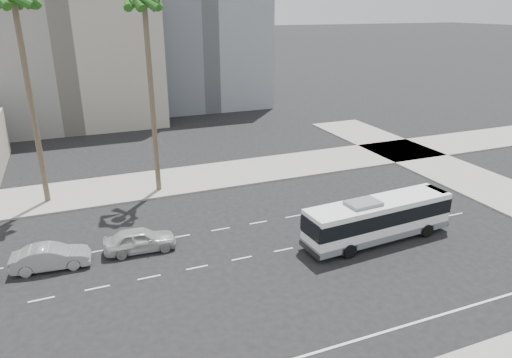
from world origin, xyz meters
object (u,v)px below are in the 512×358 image
city_bus (378,218)px  car_b (51,257)px  car_a (140,240)px  palm_mid (14,3)px  palm_near (144,6)px

city_bus → car_b: bearing=164.1°
car_a → palm_mid: 19.48m
city_bus → car_a: (-15.61, 4.68, -0.86)m
city_bus → car_b: size_ratio=2.41×
palm_mid → car_b: bearing=-87.8°
city_bus → car_a: city_bus is taller
car_b → palm_mid: bearing=7.1°
city_bus → palm_mid: palm_mid is taller
car_b → palm_mid: 18.69m
city_bus → car_b: (-21.11, 4.53, -0.90)m
palm_mid → city_bus: bearing=-36.4°
car_a → palm_mid: bearing=31.1°
city_bus → palm_near: (-12.41, 14.91, 13.77)m
car_a → car_b: 5.50m
car_a → palm_near: palm_near is taller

